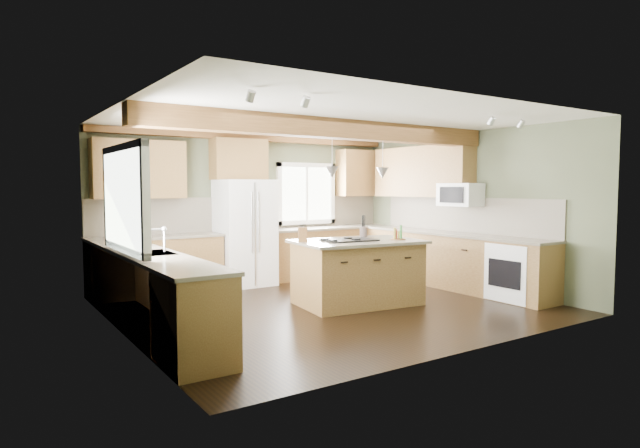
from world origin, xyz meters
TOP-DOWN VIEW (x-y plane):
  - floor at (0.00, 0.00)m, footprint 5.60×5.60m
  - ceiling at (0.00, 0.00)m, footprint 5.60×5.60m
  - wall_back at (0.00, 2.50)m, footprint 5.60×0.00m
  - wall_left at (-2.80, 0.00)m, footprint 0.00×5.00m
  - wall_right at (2.80, 0.00)m, footprint 0.00×5.00m
  - ceiling_beam at (0.00, -0.11)m, footprint 5.55×0.26m
  - soffit_trim at (0.00, 2.40)m, footprint 5.55×0.20m
  - backsplash_back at (0.00, 2.48)m, footprint 5.58×0.03m
  - backsplash_right at (2.78, 0.05)m, footprint 0.03×3.70m
  - base_cab_back_left at (-1.79, 2.20)m, footprint 2.02×0.60m
  - counter_back_left at (-1.79, 2.20)m, footprint 2.06×0.64m
  - base_cab_back_right at (1.49, 2.20)m, footprint 2.62×0.60m
  - counter_back_right at (1.49, 2.20)m, footprint 2.66×0.64m
  - base_cab_left at (-2.50, 0.05)m, footprint 0.60×3.70m
  - counter_left at (-2.50, 0.05)m, footprint 0.64×3.74m
  - base_cab_right at (2.50, 0.05)m, footprint 0.60×3.70m
  - counter_right at (2.50, 0.05)m, footprint 0.64×3.74m
  - upper_cab_back_left at (-1.99, 2.33)m, footprint 1.40×0.35m
  - upper_cab_over_fridge at (-0.30, 2.33)m, footprint 0.96×0.35m
  - upper_cab_right at (2.62, 0.90)m, footprint 0.35×2.20m
  - upper_cab_back_corner at (2.30, 2.33)m, footprint 0.90×0.35m
  - window_left at (-2.78, 0.05)m, footprint 0.04×1.60m
  - window_back at (1.15, 2.48)m, footprint 1.10×0.04m
  - sink at (-2.50, 0.05)m, footprint 0.50×0.65m
  - faucet at (-2.32, 0.05)m, footprint 0.02×0.02m
  - dishwasher at (-2.49, -1.25)m, footprint 0.60×0.60m
  - oven at (2.49, -1.25)m, footprint 0.60×0.72m
  - microwave at (2.58, -0.05)m, footprint 0.40×0.70m
  - pendant_left at (-0.01, -0.06)m, footprint 0.18×0.18m
  - pendant_right at (0.81, -0.16)m, footprint 0.18×0.18m
  - refrigerator at (-0.30, 2.12)m, footprint 0.90×0.74m
  - island at (0.40, -0.11)m, footprint 1.77×1.20m
  - island_top at (0.40, -0.11)m, footprint 1.89×1.32m
  - cooktop at (0.26, -0.10)m, footprint 0.77×0.56m
  - knife_block at (-0.36, 0.15)m, footprint 0.15×0.13m
  - utensil_crock at (0.80, 0.27)m, footprint 0.15×0.15m
  - bottle_tray at (0.94, -0.36)m, footprint 0.26×0.26m

SIDE VIEW (x-z plane):
  - floor at x=0.00m, z-range 0.00..0.00m
  - dishwasher at x=-2.49m, z-range 0.01..0.85m
  - oven at x=2.49m, z-range 0.01..0.85m
  - base_cab_back_left at x=-1.79m, z-range 0.00..0.88m
  - base_cab_back_right at x=1.49m, z-range 0.00..0.88m
  - base_cab_left at x=-2.50m, z-range 0.00..0.88m
  - base_cab_right at x=2.50m, z-range 0.00..0.88m
  - island at x=0.40m, z-range 0.00..0.88m
  - counter_back_left at x=-1.79m, z-range 0.88..0.92m
  - counter_back_right at x=1.49m, z-range 0.88..0.92m
  - counter_left at x=-2.50m, z-range 0.88..0.92m
  - counter_right at x=2.50m, z-range 0.88..0.92m
  - refrigerator at x=-0.30m, z-range 0.00..1.80m
  - island_top at x=0.40m, z-range 0.88..0.92m
  - sink at x=-2.50m, z-range 0.89..0.92m
  - cooktop at x=0.26m, z-range 0.92..0.94m
  - utensil_crock at x=0.80m, z-range 0.92..1.07m
  - bottle_tray at x=0.94m, z-range 0.92..1.12m
  - knife_block at x=-0.36m, z-range 0.92..1.12m
  - faucet at x=-2.32m, z-range 0.91..1.19m
  - backsplash_back at x=0.00m, z-range 0.92..1.50m
  - backsplash_right at x=2.78m, z-range 0.92..1.50m
  - wall_back at x=0.00m, z-range -1.50..4.10m
  - wall_left at x=-2.80m, z-range -1.20..3.80m
  - wall_right at x=2.80m, z-range -1.20..3.80m
  - window_back at x=1.15m, z-range 1.05..2.05m
  - window_left at x=-2.78m, z-range 1.02..2.08m
  - microwave at x=2.58m, z-range 1.36..1.74m
  - pendant_left at x=-0.01m, z-range 1.80..1.96m
  - pendant_right at x=0.81m, z-range 1.80..1.96m
  - upper_cab_back_left at x=-1.99m, z-range 1.50..2.40m
  - upper_cab_right at x=2.62m, z-range 1.50..2.40m
  - upper_cab_back_corner at x=2.30m, z-range 1.50..2.40m
  - upper_cab_over_fridge at x=-0.30m, z-range 1.80..2.50m
  - ceiling_beam at x=0.00m, z-range 2.34..2.60m
  - soffit_trim at x=0.00m, z-range 2.49..2.59m
  - ceiling at x=0.00m, z-range 2.60..2.60m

